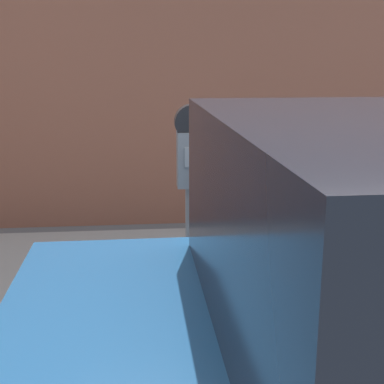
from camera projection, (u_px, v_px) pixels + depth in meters
name	position (u px, v px, depth m)	size (l,w,h in m)	color
sidewalk	(240.00, 282.00, 4.60)	(24.00, 2.80, 0.10)	#9E9B96
building_facade	(211.00, 19.00, 6.04)	(24.00, 0.30, 4.72)	#935642
parking_meter	(192.00, 198.00, 3.17)	(0.20, 0.12, 1.56)	slate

